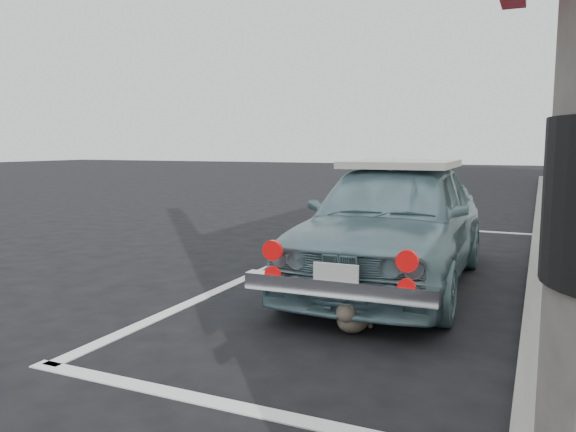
# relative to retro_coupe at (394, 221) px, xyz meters

# --- Properties ---
(ground) EXTENTS (80.00, 80.00, 0.00)m
(ground) POSITION_rel_retro_coupe_xyz_m (-0.55, -2.52, -0.64)
(ground) COLOR black
(ground) RESTS_ON ground
(pline_rear) EXTENTS (3.00, 0.12, 0.01)m
(pline_rear) POSITION_rel_retro_coupe_xyz_m (-0.05, -3.02, -0.64)
(pline_rear) COLOR silver
(pline_rear) RESTS_ON ground
(pline_front) EXTENTS (3.00, 0.12, 0.01)m
(pline_front) POSITION_rel_retro_coupe_xyz_m (-0.05, 3.98, -0.64)
(pline_front) COLOR silver
(pline_front) RESTS_ON ground
(pline_side) EXTENTS (0.12, 7.00, 0.01)m
(pline_side) POSITION_rel_retro_coupe_xyz_m (-1.45, 0.48, -0.64)
(pline_side) COLOR silver
(pline_side) RESTS_ON ground
(retro_coupe) EXTENTS (1.58, 3.75, 1.26)m
(retro_coupe) POSITION_rel_retro_coupe_xyz_m (0.00, 0.00, 0.00)
(retro_coupe) COLOR #7398A3
(retro_coupe) RESTS_ON ground
(cat) EXTENTS (0.26, 0.54, 0.29)m
(cat) POSITION_rel_retro_coupe_xyz_m (0.10, -1.60, -0.51)
(cat) COLOR #726657
(cat) RESTS_ON ground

